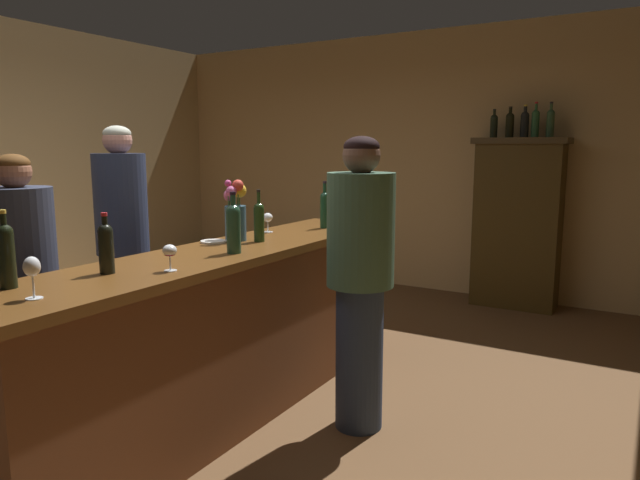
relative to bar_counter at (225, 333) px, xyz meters
The scene contains 22 objects.
floor 0.76m from the bar_counter, 162.82° to the left, with size 8.95×8.95×0.00m, color brown.
wall_back 3.81m from the bar_counter, 98.29° to the left, with size 5.95×0.12×2.84m, color tan.
bar_counter is the anchor object (origin of this frame).
display_cabinet 3.51m from the bar_counter, 74.38° to the left, with size 0.88×0.43×1.68m.
wine_bottle_chardonnay 1.26m from the bar_counter, 87.48° to the left, with size 0.07×0.07×0.34m.
wine_bottle_syrah 0.67m from the bar_counter, 22.66° to the right, with size 0.08×0.08×0.34m.
wine_bottle_rose 1.34m from the bar_counter, 98.33° to the right, with size 0.07×0.07×0.33m.
wine_bottle_merlot 0.72m from the bar_counter, 88.46° to the left, with size 0.07×0.07×0.32m.
wine_bottle_pinot 0.99m from the bar_counter, 93.75° to the right, with size 0.07×0.07×0.28m.
wine_glass_front 0.84m from the bar_counter, 74.00° to the right, with size 0.07×0.07×0.13m.
wine_glass_mid 0.93m from the bar_counter, 104.51° to the left, with size 0.07×0.07×0.13m.
wine_glass_rear 1.36m from the bar_counter, 86.14° to the right, with size 0.06×0.06×0.17m.
flower_arrangement 0.76m from the bar_counter, 115.50° to the left, with size 0.16×0.18×0.38m.
cheese_plate 0.57m from the bar_counter, 142.65° to the left, with size 0.16×0.16×0.01m, color white.
display_bottle_left 3.66m from the bar_counter, 78.82° to the left, with size 0.07×0.07×0.28m.
display_bottle_midleft 3.70m from the bar_counter, 76.33° to the left, with size 0.08×0.08×0.30m.
display_bottle_center 3.73m from the bar_counter, 74.10° to the left, with size 0.08×0.08×0.31m.
display_bottle_midright 3.76m from the bar_counter, 72.57° to the left, with size 0.07×0.07×0.33m.
display_bottle_right 3.80m from the bar_counter, 70.49° to the left, with size 0.07×0.07×0.33m.
patron_in_navy 1.05m from the bar_counter, behind, with size 0.34×0.34×1.73m.
patron_near_entrance 1.13m from the bar_counter, 139.27° to the right, with size 0.37×0.37×1.55m.
bartender 0.89m from the bar_counter, 20.63° to the left, with size 0.37×0.37×1.65m.
Camera 1 is at (2.66, -2.66, 1.58)m, focal length 32.17 mm.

